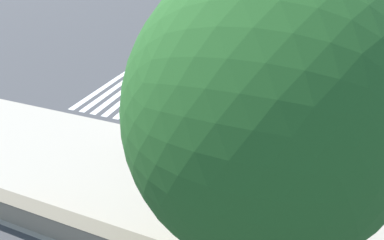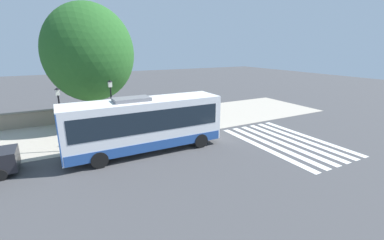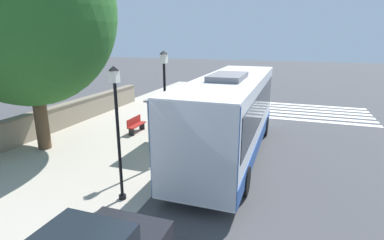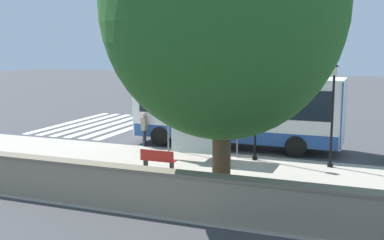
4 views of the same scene
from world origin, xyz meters
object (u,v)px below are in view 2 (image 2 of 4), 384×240
object	(u,v)px
bus	(144,124)
bench	(144,121)
street_lamp_near	(61,115)
street_lamp_far	(112,107)
bus_shelter	(141,111)
pedestrian	(191,122)
shade_tree	(89,53)

from	to	relation	value
bus	bench	world-z (taller)	bus
bench	street_lamp_near	world-z (taller)	street_lamp_near
bus	street_lamp_near	distance (m)	5.52
bench	street_lamp_far	bearing A→B (deg)	-44.82
bus_shelter	bench	distance (m)	3.17
pedestrian	shade_tree	size ratio (longest dim) A/B	0.16
street_lamp_far	shade_tree	size ratio (longest dim) A/B	0.44
street_lamp_near	street_lamp_far	size ratio (longest dim) A/B	0.93
bench	street_lamp_near	xyz separation A→B (m)	(3.14, -6.55, 2.12)
bus	pedestrian	world-z (taller)	bus
shade_tree	bus_shelter	bearing A→B (deg)	25.91
shade_tree	pedestrian	bearing A→B (deg)	42.11
shade_tree	bus	bearing A→B (deg)	12.82
bus	shade_tree	size ratio (longest dim) A/B	0.98
bench	street_lamp_far	size ratio (longest dim) A/B	0.32
shade_tree	bench	bearing A→B (deg)	51.31
pedestrian	street_lamp_near	xyz separation A→B (m)	(-0.94, -9.22, 1.57)
bench	street_lamp_near	distance (m)	7.56
pedestrian	street_lamp_far	bearing A→B (deg)	-97.69
bus_shelter	bench	size ratio (longest dim) A/B	2.12
bus_shelter	pedestrian	xyz separation A→B (m)	(1.51, 3.66, -1.02)
bus	shade_tree	distance (m)	9.86
street_lamp_far	shade_tree	xyz separation A→B (m)	(-6.20, -0.39, 3.59)
pedestrian	street_lamp_far	size ratio (longest dim) A/B	0.37
street_lamp_near	street_lamp_far	world-z (taller)	street_lamp_far
bus	street_lamp_far	xyz separation A→B (m)	(-2.40, -1.57, 0.81)
bus_shelter	street_lamp_far	bearing A→B (deg)	-72.78
bus	bus_shelter	xyz separation A→B (m)	(-3.11, 0.71, 0.09)
pedestrian	shade_tree	world-z (taller)	shade_tree
bench	shade_tree	distance (m)	7.52
bus	shade_tree	world-z (taller)	shade_tree
street_lamp_far	shade_tree	world-z (taller)	shade_tree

